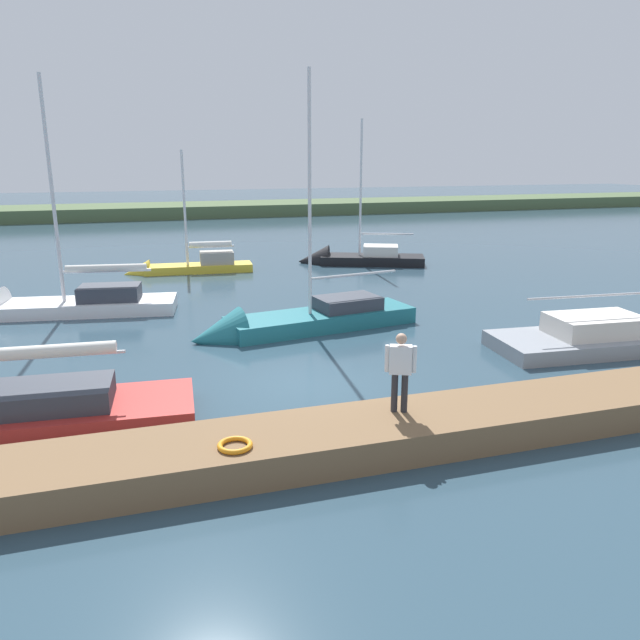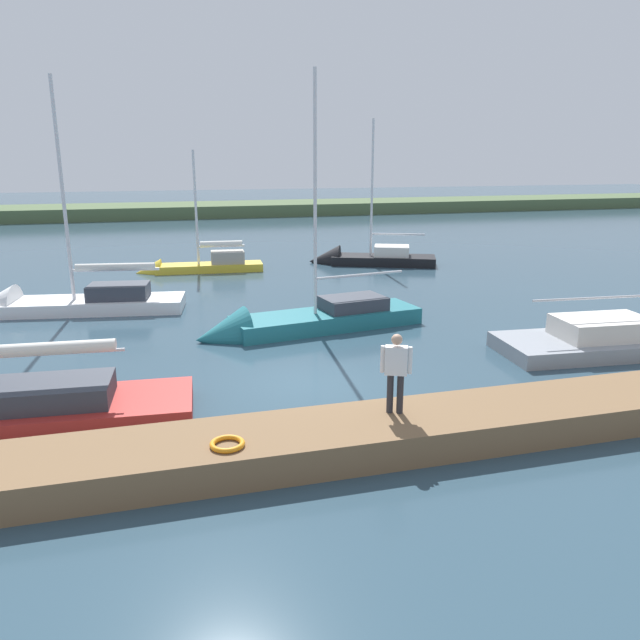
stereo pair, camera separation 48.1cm
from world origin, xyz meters
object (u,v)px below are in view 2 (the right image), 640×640
at_px(sailboat_far_left, 59,307).
at_px(person_on_dock, 396,368).
at_px(life_ring_buoy, 227,444).
at_px(sailboat_far_right, 362,261).
at_px(sailboat_inner_slip, 297,326).
at_px(sailboat_outer_mooring, 196,269).

xyz_separation_m(sailboat_far_left, person_on_dock, (-8.42, 13.91, 1.45)).
bearing_deg(life_ring_buoy, sailboat_far_left, -71.66).
bearing_deg(sailboat_far_left, life_ring_buoy, 116.74).
relative_size(sailboat_far_right, sailboat_far_left, 0.90).
relative_size(sailboat_far_right, sailboat_inner_slip, 0.92).
distance_m(life_ring_buoy, sailboat_outer_mooring, 21.95).
bearing_deg(sailboat_outer_mooring, person_on_dock, 101.28).
bearing_deg(sailboat_outer_mooring, sailboat_far_right, -176.39).
height_order(sailboat_outer_mooring, sailboat_inner_slip, sailboat_inner_slip).
bearing_deg(sailboat_far_right, sailboat_outer_mooring, 22.05).
bearing_deg(sailboat_far_right, person_on_dock, 95.36).
bearing_deg(life_ring_buoy, sailboat_inner_slip, -110.58).
height_order(sailboat_far_right, sailboat_outer_mooring, sailboat_far_right).
relative_size(sailboat_far_right, sailboat_outer_mooring, 1.26).
xyz_separation_m(life_ring_buoy, sailboat_inner_slip, (-3.55, -9.46, -0.53)).
xyz_separation_m(sailboat_far_right, person_on_dock, (6.64, 21.18, 1.48)).
distance_m(sailboat_outer_mooring, person_on_dock, 21.51).
height_order(life_ring_buoy, person_on_dock, person_on_dock).
height_order(sailboat_far_left, person_on_dock, sailboat_far_left).
relative_size(life_ring_buoy, sailboat_inner_slip, 0.07).
distance_m(life_ring_buoy, sailboat_inner_slip, 10.12).
bearing_deg(sailboat_inner_slip, sailboat_outer_mooring, -87.43).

